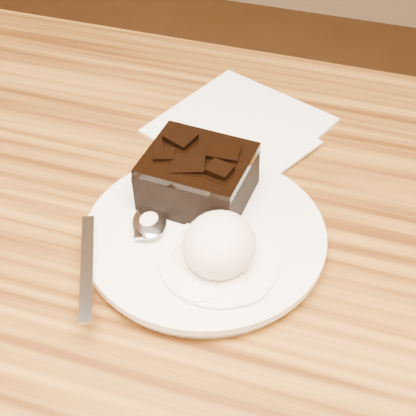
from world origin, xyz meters
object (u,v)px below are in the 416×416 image
(ice_cream_scoop, at_px, (219,245))
(spoon, at_px, (149,224))
(plate, at_px, (205,239))
(brownie, at_px, (198,179))
(napkin, at_px, (240,124))

(ice_cream_scoop, bearing_deg, spoon, 163.83)
(plate, distance_m, ice_cream_scoop, 0.05)
(brownie, bearing_deg, napkin, 89.32)
(ice_cream_scoop, bearing_deg, brownie, 120.54)
(ice_cream_scoop, height_order, spoon, ice_cream_scoop)
(brownie, relative_size, napkin, 0.58)
(brownie, distance_m, ice_cream_scoop, 0.09)
(ice_cream_scoop, xyz_separation_m, napkin, (-0.04, 0.22, -0.04))
(plate, relative_size, napkin, 1.37)
(spoon, distance_m, napkin, 0.21)
(ice_cream_scoop, relative_size, napkin, 0.41)
(plate, relative_size, spoon, 1.24)
(plate, xyz_separation_m, spoon, (-0.05, -0.01, 0.01))
(spoon, bearing_deg, brownie, 37.16)
(brownie, relative_size, spoon, 0.53)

